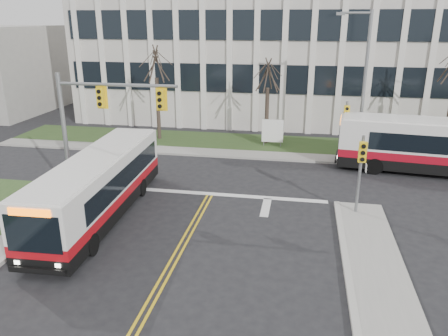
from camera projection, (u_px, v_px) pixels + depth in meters
ground at (162, 283)px, 15.16m from camera, size 120.00×120.00×0.00m
sidewalk_cross at (308, 158)px, 28.43m from camera, size 44.00×1.60×0.14m
building_lawn at (308, 146)px, 31.04m from camera, size 44.00×5.00×0.12m
office_building at (312, 49)px, 40.27m from camera, size 40.00×16.00×12.00m
mast_arm_signal at (93, 114)px, 21.38m from camera, size 6.11×0.38×6.20m
signal_pole_near at (361, 164)px, 19.55m from camera, size 0.34×0.39×3.80m
signal_pole_far at (346, 122)px, 27.45m from camera, size 0.34×0.39×3.80m
streetlight at (362, 77)px, 27.18m from camera, size 2.15×0.25×9.20m
directory_sign at (273, 131)px, 30.63m from camera, size 1.50×0.12×2.00m
tree_left at (156, 65)px, 31.12m from camera, size 1.80×1.80×7.70m
tree_mid at (268, 76)px, 30.16m from camera, size 1.80×1.80×6.82m
bus_main at (99, 188)px, 19.78m from camera, size 2.71×10.75×2.85m
bus_cross at (443, 148)px, 25.24m from camera, size 11.89×3.81×3.12m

